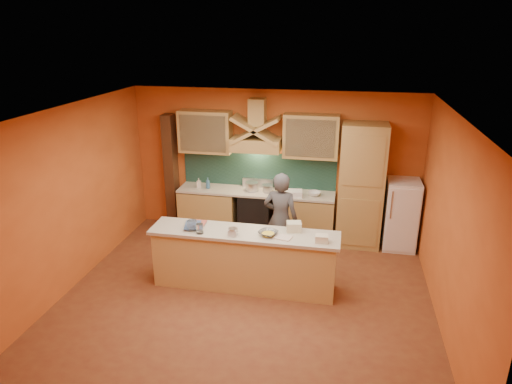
% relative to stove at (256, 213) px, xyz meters
% --- Properties ---
extents(floor, '(5.50, 5.00, 0.01)m').
position_rel_stove_xyz_m(floor, '(0.30, -2.20, -0.45)').
color(floor, brown).
rests_on(floor, ground).
extents(ceiling, '(5.50, 5.00, 0.01)m').
position_rel_stove_xyz_m(ceiling, '(0.30, -2.20, 2.35)').
color(ceiling, white).
rests_on(ceiling, wall_back).
extents(wall_back, '(5.50, 0.02, 2.80)m').
position_rel_stove_xyz_m(wall_back, '(0.30, 0.30, 0.95)').
color(wall_back, '#CC6027').
rests_on(wall_back, floor).
extents(wall_front, '(5.50, 0.02, 2.80)m').
position_rel_stove_xyz_m(wall_front, '(0.30, -4.70, 0.95)').
color(wall_front, '#CC6027').
rests_on(wall_front, floor).
extents(wall_left, '(0.02, 5.00, 2.80)m').
position_rel_stove_xyz_m(wall_left, '(-2.45, -2.20, 0.95)').
color(wall_left, '#CC6027').
rests_on(wall_left, floor).
extents(wall_right, '(0.02, 5.00, 2.80)m').
position_rel_stove_xyz_m(wall_right, '(3.05, -2.20, 0.95)').
color(wall_right, '#CC6027').
rests_on(wall_right, floor).
extents(base_cabinet_left, '(1.10, 0.60, 0.86)m').
position_rel_stove_xyz_m(base_cabinet_left, '(-0.95, 0.00, -0.02)').
color(base_cabinet_left, tan).
rests_on(base_cabinet_left, floor).
extents(base_cabinet_right, '(1.10, 0.60, 0.86)m').
position_rel_stove_xyz_m(base_cabinet_right, '(0.95, 0.00, -0.02)').
color(base_cabinet_right, tan).
rests_on(base_cabinet_right, floor).
extents(counter_top, '(3.00, 0.62, 0.04)m').
position_rel_stove_xyz_m(counter_top, '(-0.00, 0.00, 0.45)').
color(counter_top, beige).
rests_on(counter_top, base_cabinet_left).
extents(stove, '(0.60, 0.58, 0.90)m').
position_rel_stove_xyz_m(stove, '(0.00, 0.00, 0.00)').
color(stove, black).
rests_on(stove, floor).
extents(backsplash, '(3.00, 0.03, 0.70)m').
position_rel_stove_xyz_m(backsplash, '(-0.00, 0.28, 0.80)').
color(backsplash, '#193730').
rests_on(backsplash, wall_back).
extents(range_hood, '(0.92, 0.50, 0.24)m').
position_rel_stove_xyz_m(range_hood, '(0.00, 0.05, 1.37)').
color(range_hood, tan).
rests_on(range_hood, wall_back).
extents(hood_chimney, '(0.30, 0.30, 0.50)m').
position_rel_stove_xyz_m(hood_chimney, '(0.00, 0.15, 1.95)').
color(hood_chimney, tan).
rests_on(hood_chimney, wall_back).
extents(upper_cabinet_left, '(1.00, 0.35, 0.80)m').
position_rel_stove_xyz_m(upper_cabinet_left, '(-1.00, 0.12, 1.55)').
color(upper_cabinet_left, tan).
rests_on(upper_cabinet_left, wall_back).
extents(upper_cabinet_right, '(1.00, 0.35, 0.80)m').
position_rel_stove_xyz_m(upper_cabinet_right, '(1.00, 0.12, 1.55)').
color(upper_cabinet_right, tan).
rests_on(upper_cabinet_right, wall_back).
extents(pantry_column, '(0.80, 0.60, 2.30)m').
position_rel_stove_xyz_m(pantry_column, '(1.95, 0.00, 0.70)').
color(pantry_column, tan).
rests_on(pantry_column, floor).
extents(fridge, '(0.58, 0.60, 1.30)m').
position_rel_stove_xyz_m(fridge, '(2.70, 0.00, 0.20)').
color(fridge, white).
rests_on(fridge, floor).
extents(trim_column_left, '(0.20, 0.30, 2.30)m').
position_rel_stove_xyz_m(trim_column_left, '(-1.75, 0.15, 0.70)').
color(trim_column_left, '#472816').
rests_on(trim_column_left, floor).
extents(island_body, '(2.80, 0.55, 0.88)m').
position_rel_stove_xyz_m(island_body, '(0.20, -1.90, -0.01)').
color(island_body, '#D8B76F').
rests_on(island_body, floor).
extents(island_top, '(2.90, 0.62, 0.05)m').
position_rel_stove_xyz_m(island_top, '(0.20, -1.90, 0.47)').
color(island_top, beige).
rests_on(island_top, island_body).
extents(person, '(0.64, 0.46, 1.64)m').
position_rel_stove_xyz_m(person, '(0.63, -1.03, 0.37)').
color(person, '#4C4C51').
rests_on(person, floor).
extents(pot_large, '(0.29, 0.29, 0.17)m').
position_rel_stove_xyz_m(pot_large, '(-0.07, -0.00, 0.54)').
color(pot_large, '#BBBCC3').
rests_on(pot_large, stove).
extents(pot_small, '(0.20, 0.20, 0.13)m').
position_rel_stove_xyz_m(pot_small, '(0.23, -0.02, 0.51)').
color(pot_small, '#ACADB3').
rests_on(pot_small, stove).
extents(soap_bottle_a, '(0.11, 0.11, 0.19)m').
position_rel_stove_xyz_m(soap_bottle_a, '(-1.13, -0.03, 0.56)').
color(soap_bottle_a, beige).
rests_on(soap_bottle_a, counter_top).
extents(soap_bottle_b, '(0.12, 0.12, 0.22)m').
position_rel_stove_xyz_m(soap_bottle_b, '(-0.94, -0.05, 0.58)').
color(soap_bottle_b, '#346490').
rests_on(soap_bottle_b, counter_top).
extents(bowl_back, '(0.28, 0.28, 0.08)m').
position_rel_stove_xyz_m(bowl_back, '(1.11, -0.04, 0.51)').
color(bowl_back, silver).
rests_on(bowl_back, counter_top).
extents(dish_rack, '(0.33, 0.28, 0.11)m').
position_rel_stove_xyz_m(dish_rack, '(0.75, -0.15, 0.52)').
color(dish_rack, white).
rests_on(dish_rack, counter_top).
extents(book_lower, '(0.23, 0.30, 0.03)m').
position_rel_stove_xyz_m(book_lower, '(-0.67, -1.81, 0.51)').
color(book_lower, '#BA5242').
rests_on(book_lower, island_top).
extents(book_upper, '(0.31, 0.38, 0.03)m').
position_rel_stove_xyz_m(book_upper, '(-0.73, -1.93, 0.53)').
color(book_upper, '#39537F').
rests_on(book_upper, island_top).
extents(jar_large, '(0.20, 0.20, 0.15)m').
position_rel_stove_xyz_m(jar_large, '(-0.59, -2.00, 0.57)').
color(jar_large, silver).
rests_on(jar_large, island_top).
extents(jar_small, '(0.13, 0.13, 0.15)m').
position_rel_stove_xyz_m(jar_small, '(-0.44, -2.09, 0.57)').
color(jar_small, silver).
rests_on(jar_small, island_top).
extents(kitchen_scale, '(0.13, 0.13, 0.10)m').
position_rel_stove_xyz_m(kitchen_scale, '(0.07, -2.07, 0.55)').
color(kitchen_scale, silver).
rests_on(kitchen_scale, island_top).
extents(mixing_bowl, '(0.36, 0.36, 0.07)m').
position_rel_stove_xyz_m(mixing_bowl, '(0.58, -1.96, 0.53)').
color(mixing_bowl, silver).
rests_on(mixing_bowl, island_top).
extents(cloth, '(0.29, 0.24, 0.02)m').
position_rel_stove_xyz_m(cloth, '(0.81, -2.00, 0.50)').
color(cloth, beige).
rests_on(cloth, island_top).
extents(grocery_bag_a, '(0.25, 0.21, 0.14)m').
position_rel_stove_xyz_m(grocery_bag_a, '(0.94, -1.72, 0.57)').
color(grocery_bag_a, beige).
rests_on(grocery_bag_a, island_top).
extents(grocery_bag_b, '(0.19, 0.15, 0.11)m').
position_rel_stove_xyz_m(grocery_bag_b, '(1.38, -2.03, 0.55)').
color(grocery_bag_b, beige).
rests_on(grocery_bag_b, island_top).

